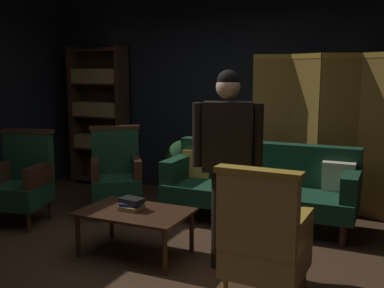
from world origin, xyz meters
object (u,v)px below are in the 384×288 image
at_px(book_tan_leather, 132,207).
at_px(book_navy_cloth, 132,204).
at_px(velvet_couch, 260,183).
at_px(book_black_cloth, 132,200).
at_px(folding_screen, 339,132).
at_px(standing_figure, 227,151).
at_px(coffee_table, 135,216).
at_px(armchair_wing_left, 116,173).
at_px(potted_plant, 184,165).
at_px(armchair_gilt_accent, 264,239).
at_px(armchair_wing_right, 22,180).
at_px(bookshelf, 100,113).

relative_size(book_tan_leather, book_navy_cloth, 1.02).
xyz_separation_m(velvet_couch, book_black_cloth, (-0.83, -1.38, 0.06)).
distance_m(folding_screen, standing_figure, 2.10).
xyz_separation_m(coffee_table, armchair_wing_left, (-0.87, 0.99, 0.12)).
xyz_separation_m(velvet_couch, armchair_wing_left, (-1.66, -0.41, 0.04)).
bearing_deg(book_black_cloth, coffee_table, -21.86).
height_order(armchair_wing_left, potted_plant, armchair_wing_left).
distance_m(armchair_gilt_accent, potted_plant, 2.91).
xyz_separation_m(folding_screen, armchair_wing_right, (-3.16, -1.80, -0.50)).
xyz_separation_m(potted_plant, book_navy_cloth, (0.38, -1.91, 0.02)).
xyz_separation_m(folding_screen, armchair_gilt_accent, (-0.21, -2.46, -0.50)).
bearing_deg(book_tan_leather, folding_screen, 52.40).
height_order(velvet_couch, armchair_wing_right, armchair_wing_right).
bearing_deg(armchair_wing_left, book_navy_cloth, -49.68).
bearing_deg(armchair_wing_right, armchair_wing_left, 43.79).
bearing_deg(velvet_couch, armchair_gilt_accent, -73.34).
xyz_separation_m(folding_screen, potted_plant, (-1.96, -0.13, -0.53)).
distance_m(armchair_gilt_accent, standing_figure, 0.85).
distance_m(bookshelf, coffee_table, 2.96).
xyz_separation_m(bookshelf, coffee_table, (1.91, -2.14, -0.71)).
relative_size(armchair_wing_left, potted_plant, 1.32).
xyz_separation_m(standing_figure, potted_plant, (-1.29, 1.86, -0.57)).
distance_m(coffee_table, armchair_wing_left, 1.32).
distance_m(coffee_table, book_black_cloth, 0.14).
height_order(bookshelf, armchair_wing_right, bookshelf).
xyz_separation_m(armchair_wing_left, book_tan_leather, (0.83, -0.97, -0.05)).
distance_m(armchair_gilt_accent, book_black_cloth, 1.43).
bearing_deg(book_black_cloth, velvet_couch, 58.88).
relative_size(folding_screen, velvet_couch, 1.00).
xyz_separation_m(coffee_table, book_navy_cloth, (-0.05, 0.02, 0.10)).
xyz_separation_m(bookshelf, potted_plant, (1.49, -0.21, -0.62)).
distance_m(velvet_couch, book_navy_cloth, 1.61).
xyz_separation_m(armchair_gilt_accent, armchair_wing_right, (-2.95, 0.65, 0.00)).
relative_size(folding_screen, armchair_wing_left, 2.05).
height_order(book_tan_leather, book_black_cloth, book_black_cloth).
bearing_deg(book_black_cloth, book_tan_leather, 90.00).
height_order(armchair_gilt_accent, book_black_cloth, armchair_gilt_accent).
bearing_deg(armchair_wing_left, book_black_cloth, -49.68).
relative_size(folding_screen, book_navy_cloth, 10.96).
bearing_deg(book_tan_leather, standing_figure, 3.62).
relative_size(bookshelf, book_tan_leather, 10.35).
bearing_deg(coffee_table, folding_screen, 53.46).
bearing_deg(book_navy_cloth, standing_figure, 3.62).
bearing_deg(book_tan_leather, bookshelf, 131.35).
bearing_deg(potted_plant, armchair_gilt_accent, -53.07).
relative_size(standing_figure, book_tan_leather, 8.60).
relative_size(potted_plant, book_tan_leather, 3.99).
distance_m(velvet_couch, standing_figure, 1.44).
height_order(bookshelf, book_black_cloth, bookshelf).
height_order(folding_screen, book_tan_leather, folding_screen).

